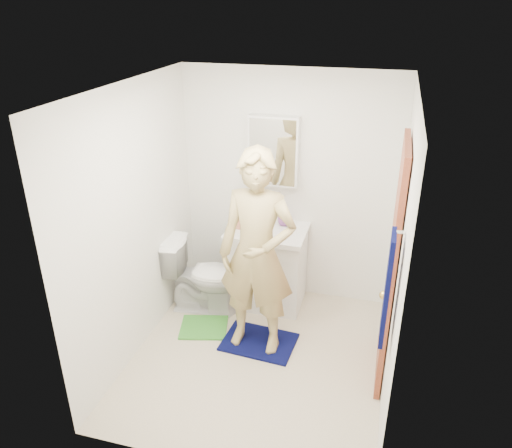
% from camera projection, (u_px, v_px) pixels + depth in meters
% --- Properties ---
extents(floor, '(2.20, 2.40, 0.02)m').
position_uv_depth(floor, '(258.00, 358.00, 4.54)').
color(floor, beige).
rests_on(floor, ground).
extents(ceiling, '(2.20, 2.40, 0.02)m').
position_uv_depth(ceiling, '(259.00, 87.00, 3.52)').
color(ceiling, white).
rests_on(ceiling, ground).
extents(wall_back, '(2.20, 0.02, 2.40)m').
position_uv_depth(wall_back, '(289.00, 188.00, 5.09)').
color(wall_back, white).
rests_on(wall_back, ground).
extents(wall_front, '(2.20, 0.02, 2.40)m').
position_uv_depth(wall_front, '(206.00, 327.00, 2.97)').
color(wall_front, white).
rests_on(wall_front, ground).
extents(wall_left, '(0.02, 2.40, 2.40)m').
position_uv_depth(wall_left, '(134.00, 224.00, 4.30)').
color(wall_left, white).
rests_on(wall_left, ground).
extents(wall_right, '(0.02, 2.40, 2.40)m').
position_uv_depth(wall_right, '(400.00, 257.00, 3.77)').
color(wall_right, white).
rests_on(wall_right, ground).
extents(vanity_cabinet, '(0.75, 0.55, 0.80)m').
position_uv_depth(vanity_cabinet, '(267.00, 268.00, 5.21)').
color(vanity_cabinet, white).
rests_on(vanity_cabinet, floor).
extents(countertop, '(0.79, 0.59, 0.05)m').
position_uv_depth(countertop, '(267.00, 231.00, 5.03)').
color(countertop, white).
rests_on(countertop, vanity_cabinet).
extents(sink_basin, '(0.40, 0.40, 0.03)m').
position_uv_depth(sink_basin, '(267.00, 230.00, 5.02)').
color(sink_basin, white).
rests_on(sink_basin, countertop).
extents(faucet, '(0.03, 0.03, 0.12)m').
position_uv_depth(faucet, '(272.00, 217.00, 5.15)').
color(faucet, silver).
rests_on(faucet, countertop).
extents(medicine_cabinet, '(0.50, 0.12, 0.70)m').
position_uv_depth(medicine_cabinet, '(274.00, 151.00, 4.90)').
color(medicine_cabinet, white).
rests_on(medicine_cabinet, wall_back).
extents(mirror_panel, '(0.46, 0.01, 0.66)m').
position_uv_depth(mirror_panel, '(272.00, 153.00, 4.84)').
color(mirror_panel, white).
rests_on(mirror_panel, wall_back).
extents(door, '(0.05, 0.80, 2.05)m').
position_uv_depth(door, '(392.00, 267.00, 3.98)').
color(door, '#A64B2D').
rests_on(door, ground).
extents(door_knob, '(0.07, 0.07, 0.07)m').
position_uv_depth(door_knob, '(384.00, 295.00, 3.74)').
color(door_knob, gold).
rests_on(door_knob, door).
extents(towel, '(0.03, 0.24, 0.80)m').
position_uv_depth(towel, '(387.00, 289.00, 3.27)').
color(towel, '#060A3E').
rests_on(towel, wall_right).
extents(towel_hook, '(0.06, 0.02, 0.02)m').
position_uv_depth(towel_hook, '(401.00, 232.00, 3.08)').
color(towel_hook, silver).
rests_on(towel_hook, wall_right).
extents(toilet, '(0.81, 0.52, 0.79)m').
position_uv_depth(toilet, '(204.00, 275.00, 5.09)').
color(toilet, white).
rests_on(toilet, floor).
extents(bath_mat, '(0.70, 0.53, 0.02)m').
position_uv_depth(bath_mat, '(259.00, 342.00, 4.72)').
color(bath_mat, '#060A3E').
rests_on(bath_mat, floor).
extents(green_rug, '(0.53, 0.48, 0.02)m').
position_uv_depth(green_rug, '(204.00, 327.00, 4.92)').
color(green_rug, green).
rests_on(green_rug, floor).
extents(soap_dispenser, '(0.11, 0.12, 0.21)m').
position_uv_depth(soap_dispenser, '(238.00, 218.00, 5.01)').
color(soap_dispenser, tan).
rests_on(soap_dispenser, countertop).
extents(toothbrush_cup, '(0.17, 0.17, 0.10)m').
position_uv_depth(toothbrush_cup, '(284.00, 221.00, 5.08)').
color(toothbrush_cup, '#844291').
rests_on(toothbrush_cup, countertop).
extents(man, '(0.71, 0.48, 1.88)m').
position_uv_depth(man, '(257.00, 254.00, 4.30)').
color(man, tan).
rests_on(man, bath_mat).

